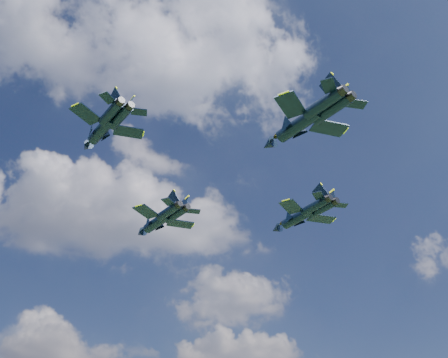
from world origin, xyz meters
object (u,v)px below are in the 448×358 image
Objects in this scene: jet_left at (101,131)px; jet_lead at (156,223)px; jet_right at (296,218)px; jet_slot at (296,126)px.

jet_lead is at bearing 42.70° from jet_left.
jet_lead is 28.47m from jet_left.
jet_left is 0.85× the size of jet_right.
jet_slot is (-6.81, -27.38, 0.12)m from jet_right.
jet_right is at bearing -42.30° from jet_lead.
jet_lead is 0.97× the size of jet_slot.
jet_slot reaches higher than jet_lead.
jet_left reaches higher than jet_lead.
jet_lead is 37.85m from jet_slot.
jet_left is at bearing -177.56° from jet_right.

